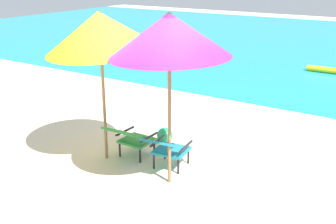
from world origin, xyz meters
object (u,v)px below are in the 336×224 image
(lounge_chair_left, at_px, (131,137))
(swim_buoy, at_px, (333,71))
(lounge_chair_right, at_px, (167,147))
(beach_ball, at_px, (165,135))
(beach_umbrella_left, at_px, (100,31))
(beach_umbrella_right, at_px, (170,35))

(lounge_chair_left, bearing_deg, swim_buoy, 79.77)
(lounge_chair_right, xyz_separation_m, beach_ball, (-0.65, 0.92, -0.25))
(swim_buoy, xyz_separation_m, beach_ball, (-1.38, -7.35, 0.05))
(swim_buoy, height_order, beach_ball, beach_ball)
(lounge_chair_left, relative_size, beach_umbrella_left, 0.34)
(beach_umbrella_left, height_order, beach_ball, beach_umbrella_left)
(lounge_chair_right, distance_m, beach_ball, 1.16)
(lounge_chair_right, bearing_deg, swim_buoy, 84.94)
(beach_umbrella_left, height_order, beach_umbrella_right, beach_umbrella_right)
(swim_buoy, distance_m, lounge_chair_left, 8.38)
(beach_ball, bearing_deg, swim_buoy, 79.34)
(lounge_chair_left, height_order, beach_umbrella_left, beach_umbrella_left)
(swim_buoy, bearing_deg, lounge_chair_left, -100.23)
(beach_ball, bearing_deg, lounge_chair_right, -54.70)
(beach_ball, bearing_deg, lounge_chair_left, -96.63)
(beach_umbrella_left, bearing_deg, beach_umbrella_right, -5.85)
(beach_umbrella_left, distance_m, beach_ball, 2.36)
(swim_buoy, bearing_deg, beach_ball, -100.66)
(lounge_chair_right, relative_size, beach_ball, 3.12)
(beach_umbrella_right, distance_m, beach_ball, 2.60)
(lounge_chair_left, height_order, lounge_chair_right, same)
(lounge_chair_left, height_order, beach_ball, lounge_chair_left)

